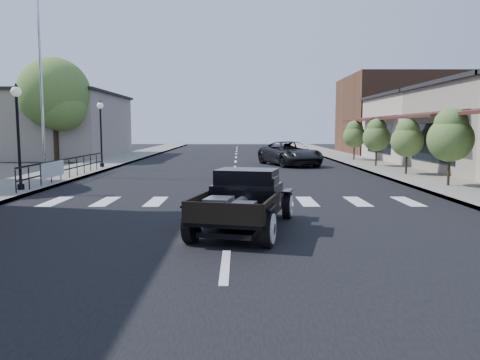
{
  "coord_description": "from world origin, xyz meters",
  "views": [
    {
      "loc": [
        0.23,
        -10.66,
        2.33
      ],
      "look_at": [
        0.26,
        1.39,
        1.0
      ],
      "focal_mm": 35.0,
      "sensor_mm": 36.0,
      "label": 1
    }
  ],
  "objects": [
    {
      "name": "ground",
      "position": [
        0.0,
        0.0,
        0.0
      ],
      "size": [
        120.0,
        120.0,
        0.0
      ],
      "primitive_type": "plane",
      "color": "black",
      "rests_on": "ground"
    },
    {
      "name": "road",
      "position": [
        0.0,
        15.0,
        0.01
      ],
      "size": [
        14.0,
        80.0,
        0.02
      ],
      "primitive_type": "cube",
      "color": "black",
      "rests_on": "ground"
    },
    {
      "name": "road_markings",
      "position": [
        0.0,
        10.0,
        0.0
      ],
      "size": [
        12.0,
        60.0,
        0.06
      ],
      "primitive_type": null,
      "color": "silver",
      "rests_on": "ground"
    },
    {
      "name": "sidewalk_left",
      "position": [
        -8.5,
        15.0,
        0.07
      ],
      "size": [
        3.0,
        80.0,
        0.15
      ],
      "primitive_type": "cube",
      "color": "gray",
      "rests_on": "ground"
    },
    {
      "name": "sidewalk_right",
      "position": [
        8.5,
        15.0,
        0.07
      ],
      "size": [
        3.0,
        80.0,
        0.15
      ],
      "primitive_type": "cube",
      "color": "gray",
      "rests_on": "ground"
    },
    {
      "name": "low_building_left",
      "position": [
        -15.0,
        28.0,
        2.5
      ],
      "size": [
        10.0,
        12.0,
        5.0
      ],
      "primitive_type": "cube",
      "color": "#ADA091",
      "rests_on": "ground"
    },
    {
      "name": "storefront_far",
      "position": [
        15.0,
        22.0,
        2.25
      ],
      "size": [
        10.0,
        9.0,
        4.5
      ],
      "primitive_type": "cube",
      "color": "beige",
      "rests_on": "ground"
    },
    {
      "name": "far_building_right",
      "position": [
        15.5,
        32.0,
        3.5
      ],
      "size": [
        11.0,
        10.0,
        7.0
      ],
      "primitive_type": "cube",
      "color": "brown",
      "rests_on": "ground"
    },
    {
      "name": "railing",
      "position": [
        -7.3,
        10.0,
        0.65
      ],
      "size": [
        0.08,
        10.0,
        1.0
      ],
      "primitive_type": null,
      "color": "black",
      "rests_on": "sidewalk_left"
    },
    {
      "name": "banner",
      "position": [
        -7.22,
        8.0,
        0.45
      ],
      "size": [
        0.04,
        2.2,
        0.6
      ],
      "primitive_type": null,
      "color": "silver",
      "rests_on": "sidewalk_left"
    },
    {
      "name": "lamp_post_b",
      "position": [
        -7.6,
        6.0,
        2.03
      ],
      "size": [
        0.36,
        0.36,
        3.77
      ],
      "primitive_type": null,
      "color": "black",
      "rests_on": "sidewalk_left"
    },
    {
      "name": "lamp_post_c",
      "position": [
        -7.6,
        16.0,
        2.03
      ],
      "size": [
        0.36,
        0.36,
        3.77
      ],
      "primitive_type": null,
      "color": "black",
      "rests_on": "sidewalk_left"
    },
    {
      "name": "flagpole",
      "position": [
        -9.2,
        12.0,
        6.25
      ],
      "size": [
        0.12,
        0.12,
        12.2
      ],
      "primitive_type": "cylinder",
      "color": "silver",
      "rests_on": "sidewalk_left"
    },
    {
      "name": "big_tree_far",
      "position": [
        -12.5,
        22.0,
        3.59
      ],
      "size": [
        4.89,
        4.89,
        7.19
      ],
      "primitive_type": null,
      "color": "#567632",
      "rests_on": "ground"
    },
    {
      "name": "small_tree_b",
      "position": [
        8.3,
        7.19,
        1.58
      ],
      "size": [
        1.71,
        1.71,
        2.86
      ],
      "primitive_type": null,
      "color": "#4E6B31",
      "rests_on": "sidewalk_right"
    },
    {
      "name": "small_tree_c",
      "position": [
        8.3,
        11.76,
        1.42
      ],
      "size": [
        1.52,
        1.52,
        2.54
      ],
      "primitive_type": null,
      "color": "#4E6B31",
      "rests_on": "sidewalk_right"
    },
    {
      "name": "small_tree_d",
      "position": [
        8.3,
        16.75,
        1.48
      ],
      "size": [
        1.59,
        1.59,
        2.66
      ],
      "primitive_type": null,
      "color": "#4E6B31",
      "rests_on": "sidewalk_right"
    },
    {
      "name": "small_tree_e",
      "position": [
        8.3,
        22.03,
        1.46
      ],
      "size": [
        1.58,
        1.58,
        2.63
      ],
      "primitive_type": null,
      "color": "#4E6B31",
      "rests_on": "sidewalk_right"
    },
    {
      "name": "hotrod_pickup",
      "position": [
        0.37,
        -0.13,
        0.72
      ],
      "size": [
        2.86,
        4.47,
        1.43
      ],
      "primitive_type": null,
      "rotation": [
        0.0,
        0.0,
        -0.24
      ],
      "color": "black",
      "rests_on": "ground"
    },
    {
      "name": "second_car",
      "position": [
        3.43,
        18.63,
        0.75
      ],
      "size": [
        4.11,
        5.92,
        1.5
      ],
      "primitive_type": "imported",
      "rotation": [
        0.0,
        0.0,
        0.33
      ],
      "color": "black",
      "rests_on": "ground"
    }
  ]
}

